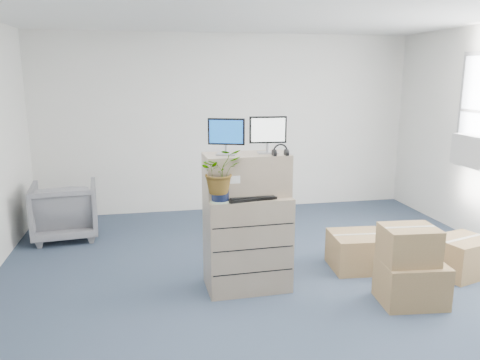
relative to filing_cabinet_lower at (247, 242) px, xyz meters
name	(u,v)px	position (x,y,z in m)	size (l,w,h in m)	color
ground	(291,308)	(0.31, -0.54, -0.49)	(7.00, 7.00, 0.00)	#263245
wall_back	(228,124)	(0.31, 2.97, 0.91)	(6.00, 0.02, 2.80)	silver
ac_unit	(474,151)	(3.18, 0.86, 0.71)	(0.24, 0.60, 0.40)	white
filing_cabinet_lower	(247,242)	(0.00, 0.00, 0.00)	(0.84, 0.51, 0.98)	gray
filing_cabinet_upper	(246,174)	(0.00, 0.05, 0.70)	(0.84, 0.42, 0.42)	gray
monitor_left	(226,134)	(-0.21, 0.02, 1.11)	(0.35, 0.19, 0.36)	#99999E
monitor_right	(268,133)	(0.21, 0.04, 1.11)	(0.37, 0.15, 0.37)	#99999E
headphones	(280,151)	(0.30, -0.12, 0.95)	(0.15, 0.15, 0.02)	black
keyboard	(250,198)	(0.00, -0.13, 0.50)	(0.48, 0.20, 0.03)	black
mouse	(278,196)	(0.29, -0.12, 0.51)	(0.10, 0.06, 0.03)	silver
water_bottle	(254,183)	(0.08, 0.02, 0.62)	(0.07, 0.07, 0.26)	gray
phone_dock	(243,190)	(-0.03, 0.07, 0.53)	(0.06, 0.05, 0.13)	silver
external_drive	(275,189)	(0.33, 0.14, 0.51)	(0.17, 0.12, 0.05)	black
tissue_box	(279,183)	(0.35, 0.08, 0.58)	(0.24, 0.12, 0.09)	#3984C2
potted_plant	(220,177)	(-0.30, -0.16, 0.73)	(0.47, 0.51, 0.42)	#AEC9A1
office_chair	(65,207)	(-2.09, 1.97, -0.07)	(0.82, 0.77, 0.84)	slate
cardboard_boxes	(407,259)	(1.66, -0.24, -0.22)	(1.71, 1.44, 0.76)	olive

